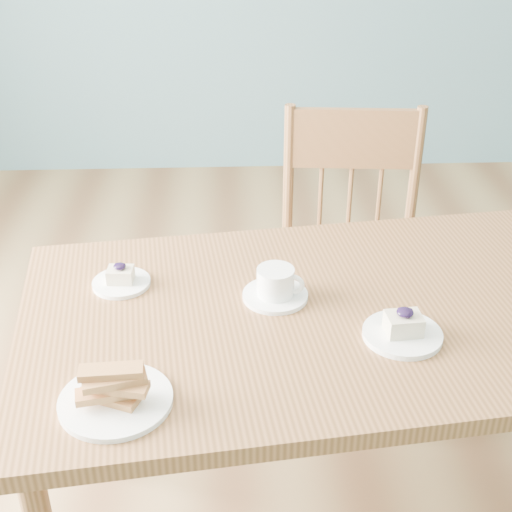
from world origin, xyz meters
TOP-DOWN VIEW (x-y plane):
  - room at (0.00, 0.00)m, footprint 5.01×5.01m
  - dining_table at (-0.35, -0.13)m, footprint 1.50×0.97m
  - dining_chair at (-0.20, 0.48)m, footprint 0.48×0.46m
  - cheesecake_plate_near at (-0.22, -0.25)m, footprint 0.17×0.17m
  - cheesecake_plate_far at (-0.84, -0.02)m, footprint 0.14×0.14m
  - coffee_cup at (-0.48, -0.09)m, footprint 0.15×0.15m
  - biscotti_plate at (-0.80, -0.44)m, footprint 0.22×0.22m

SIDE VIEW (x-z plane):
  - dining_chair at x=-0.20m, z-range 0.01..0.99m
  - dining_table at x=-0.35m, z-range 0.30..1.06m
  - cheesecake_plate_far at x=-0.84m, z-range 0.74..0.80m
  - cheesecake_plate_near at x=-0.22m, z-range 0.74..0.81m
  - biscotti_plate at x=-0.80m, z-range 0.74..0.82m
  - coffee_cup at x=-0.48m, z-range 0.75..0.83m
  - room at x=0.00m, z-range -0.01..2.71m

